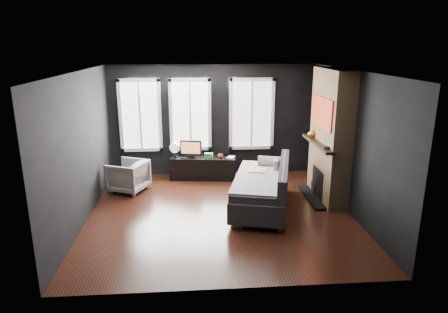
{
  "coord_description": "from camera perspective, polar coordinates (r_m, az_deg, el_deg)",
  "views": [
    {
      "loc": [
        -0.48,
        -7.14,
        3.17
      ],
      "look_at": [
        0.1,
        0.3,
        1.05
      ],
      "focal_mm": 32.0,
      "sensor_mm": 36.0,
      "label": 1
    }
  ],
  "objects": [
    {
      "name": "storage_box",
      "position": [
        9.54,
        -2.21,
        0.16
      ],
      "size": [
        0.22,
        0.17,
        0.11
      ],
      "primitive_type": "cube",
      "rotation": [
        0.0,
        0.0,
        -0.21
      ],
      "color": "#2F7742",
      "rests_on": "media_console"
    },
    {
      "name": "armchair",
      "position": [
        9.07,
        -13.58,
        -2.52
      ],
      "size": [
        0.93,
        0.95,
        0.76
      ],
      "primitive_type": "imported",
      "rotation": [
        0.0,
        0.0,
        -1.98
      ],
      "color": "white",
      "rests_on": "floor"
    },
    {
      "name": "mantel_vase",
      "position": [
        8.77,
        12.43,
        3.29
      ],
      "size": [
        0.22,
        0.22,
        0.17
      ],
      "primitive_type": "imported",
      "rotation": [
        0.0,
        0.0,
        -0.29
      ],
      "color": "gold",
      "rests_on": "fireplace"
    },
    {
      "name": "floor",
      "position": [
        7.83,
        -0.56,
        -8.03
      ],
      "size": [
        5.0,
        5.0,
        0.0
      ],
      "primitive_type": "plane",
      "color": "black",
      "rests_on": "ground"
    },
    {
      "name": "stripe_pillow",
      "position": [
        8.36,
        7.4,
        -1.52
      ],
      "size": [
        0.14,
        0.36,
        0.35
      ],
      "primitive_type": "cube",
      "rotation": [
        0.0,
        0.0,
        -0.18
      ],
      "color": "gray",
      "rests_on": "sofa"
    },
    {
      "name": "media_console",
      "position": [
        9.69,
        -3.04,
        -1.6
      ],
      "size": [
        1.61,
        0.67,
        0.54
      ],
      "primitive_type": null,
      "rotation": [
        0.0,
        0.0,
        -0.12
      ],
      "color": "black",
      "rests_on": "floor"
    },
    {
      "name": "wall_left",
      "position": [
        7.64,
        -19.65,
        1.14
      ],
      "size": [
        0.02,
        5.0,
        2.7
      ],
      "primitive_type": "cube",
      "color": "black",
      "rests_on": "ground"
    },
    {
      "name": "sofa",
      "position": [
        7.9,
        5.36,
        -4.12
      ],
      "size": [
        1.64,
        2.44,
        0.96
      ],
      "primitive_type": null,
      "rotation": [
        0.0,
        0.0,
        -0.25
      ],
      "color": "black",
      "rests_on": "floor"
    },
    {
      "name": "wall_back",
      "position": [
        9.82,
        -1.59,
        5.17
      ],
      "size": [
        5.0,
        0.02,
        2.7
      ],
      "primitive_type": "cube",
      "color": "black",
      "rests_on": "ground"
    },
    {
      "name": "desk_fan",
      "position": [
        9.65,
        -7.05,
        0.99
      ],
      "size": [
        0.33,
        0.33,
        0.36
      ],
      "primitive_type": null,
      "rotation": [
        0.0,
        0.0,
        -0.4
      ],
      "color": "gray",
      "rests_on": "media_console"
    },
    {
      "name": "mantel_clock",
      "position": [
        7.86,
        14.47,
        1.21
      ],
      "size": [
        0.15,
        0.15,
        0.04
      ],
      "primitive_type": "cylinder",
      "rotation": [
        0.0,
        0.0,
        -0.37
      ],
      "color": "black",
      "rests_on": "fireplace"
    },
    {
      "name": "monitor",
      "position": [
        9.55,
        -4.75,
        1.27
      ],
      "size": [
        0.54,
        0.22,
        0.47
      ],
      "primitive_type": null,
      "rotation": [
        0.0,
        0.0,
        -0.21
      ],
      "color": "black",
      "rests_on": "media_console"
    },
    {
      "name": "fireplace",
      "position": [
        8.42,
        14.94,
        2.84
      ],
      "size": [
        0.7,
        1.62,
        2.7
      ],
      "primitive_type": null,
      "color": "#93724C",
      "rests_on": "floor"
    },
    {
      "name": "windows",
      "position": [
        9.63,
        -4.35,
        11.1
      ],
      "size": [
        4.0,
        0.16,
        1.76
      ],
      "primitive_type": null,
      "color": "white",
      "rests_on": "wall_back"
    },
    {
      "name": "ceiling",
      "position": [
        7.17,
        -0.62,
        12.1
      ],
      "size": [
        5.0,
        5.0,
        0.0
      ],
      "primitive_type": "plane",
      "color": "white",
      "rests_on": "ground"
    },
    {
      "name": "book",
      "position": [
        9.56,
        0.56,
        0.53
      ],
      "size": [
        0.15,
        0.08,
        0.21
      ],
      "primitive_type": "imported",
      "rotation": [
        0.0,
        0.0,
        -0.44
      ],
      "color": "#C2B59C",
      "rests_on": "media_console"
    },
    {
      "name": "mug",
      "position": [
        9.52,
        -0.52,
        0.15
      ],
      "size": [
        0.14,
        0.13,
        0.11
      ],
      "primitive_type": "imported",
      "rotation": [
        0.0,
        0.0,
        -0.47
      ],
      "color": "#DD481F",
      "rests_on": "media_console"
    },
    {
      "name": "wall_right",
      "position": [
        7.95,
        17.7,
        1.86
      ],
      "size": [
        0.02,
        5.0,
        2.7
      ],
      "primitive_type": "cube",
      "color": "black",
      "rests_on": "ground"
    }
  ]
}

